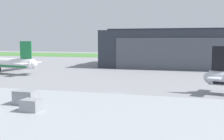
{
  "coord_description": "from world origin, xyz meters",
  "views": [
    {
      "loc": [
        17.66,
        -66.35,
        13.63
      ],
      "look_at": [
        -5.51,
        16.67,
        4.23
      ],
      "focal_mm": 45.04,
      "sensor_mm": 36.0,
      "label": 1
    }
  ],
  "objects": [
    {
      "name": "grass_field_strip",
      "position": [
        0.0,
        163.66,
        0.04
      ],
      "size": [
        440.0,
        56.0,
        0.08
      ],
      "primitive_type": "cube",
      "color": "#478039",
      "rests_on": "ground_plane"
    },
    {
      "name": "ground_plane",
      "position": [
        0.0,
        0.0,
        0.0
      ],
      "size": [
        440.0,
        440.0,
        0.0
      ],
      "primitive_type": "plane",
      "color": "gray"
    },
    {
      "name": "maintenance_hangar",
      "position": [
        12.91,
        80.79,
        9.13
      ],
      "size": [
        74.96,
        41.97,
        19.17
      ],
      "color": "#2D333D",
      "rests_on": "ground_plane"
    }
  ]
}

